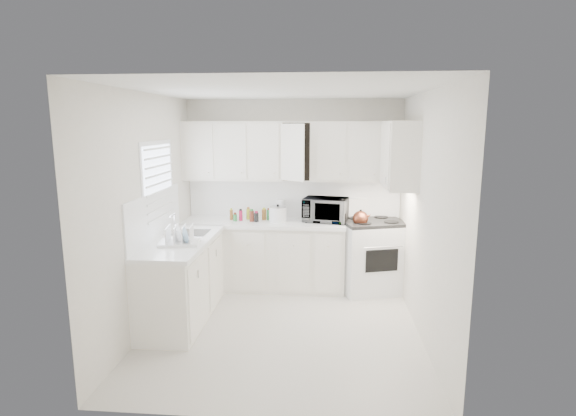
# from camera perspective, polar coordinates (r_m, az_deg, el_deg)

# --- Properties ---
(floor) EXTENTS (3.20, 3.20, 0.00)m
(floor) POSITION_cam_1_polar(r_m,az_deg,el_deg) (5.23, -0.67, -15.02)
(floor) COLOR silver
(floor) RESTS_ON ground
(ceiling) EXTENTS (3.20, 3.20, 0.00)m
(ceiling) POSITION_cam_1_polar(r_m,az_deg,el_deg) (4.73, -0.74, 14.68)
(ceiling) COLOR white
(ceiling) RESTS_ON ground
(wall_back) EXTENTS (3.00, 0.00, 3.00)m
(wall_back) POSITION_cam_1_polar(r_m,az_deg,el_deg) (6.39, 0.68, 1.91)
(wall_back) COLOR white
(wall_back) RESTS_ON ground
(wall_front) EXTENTS (3.00, 0.00, 3.00)m
(wall_front) POSITION_cam_1_polar(r_m,az_deg,el_deg) (3.28, -3.42, -6.48)
(wall_front) COLOR white
(wall_front) RESTS_ON ground
(wall_left) EXTENTS (0.00, 3.20, 3.20)m
(wall_left) POSITION_cam_1_polar(r_m,az_deg,el_deg) (5.18, -17.46, -0.61)
(wall_left) COLOR white
(wall_left) RESTS_ON ground
(wall_right) EXTENTS (0.00, 3.20, 3.20)m
(wall_right) POSITION_cam_1_polar(r_m,az_deg,el_deg) (4.91, 17.01, -1.18)
(wall_right) COLOR white
(wall_right) RESTS_ON ground
(window_blinds) EXTENTS (0.06, 0.96, 1.06)m
(window_blinds) POSITION_cam_1_polar(r_m,az_deg,el_deg) (5.45, -16.03, 2.67)
(window_blinds) COLOR white
(window_blinds) RESTS_ON wall_left
(lower_cabinets_back) EXTENTS (2.22, 0.60, 0.90)m
(lower_cabinets_back) POSITION_cam_1_polar(r_m,az_deg,el_deg) (6.32, -3.08, -6.09)
(lower_cabinets_back) COLOR white
(lower_cabinets_back) RESTS_ON floor
(lower_cabinets_left) EXTENTS (0.60, 1.60, 0.90)m
(lower_cabinets_left) POSITION_cam_1_polar(r_m,az_deg,el_deg) (5.48, -13.23, -9.02)
(lower_cabinets_left) COLOR white
(lower_cabinets_left) RESTS_ON floor
(countertop_back) EXTENTS (2.24, 0.64, 0.05)m
(countertop_back) POSITION_cam_1_polar(r_m,az_deg,el_deg) (6.19, -3.14, -1.91)
(countertop_back) COLOR white
(countertop_back) RESTS_ON lower_cabinets_back
(countertop_left) EXTENTS (0.64, 1.62, 0.05)m
(countertop_left) POSITION_cam_1_polar(r_m,az_deg,el_deg) (5.34, -13.34, -4.21)
(countertop_left) COLOR white
(countertop_left) RESTS_ON lower_cabinets_left
(backsplash_back) EXTENTS (2.98, 0.02, 0.55)m
(backsplash_back) POSITION_cam_1_polar(r_m,az_deg,el_deg) (6.39, 0.67, 1.23)
(backsplash_back) COLOR white
(backsplash_back) RESTS_ON wall_back
(backsplash_left) EXTENTS (0.02, 1.60, 0.55)m
(backsplash_left) POSITION_cam_1_polar(r_m,az_deg,el_deg) (5.37, -16.51, -0.99)
(backsplash_left) COLOR white
(backsplash_left) RESTS_ON wall_left
(upper_cabinets_back) EXTENTS (3.00, 0.33, 0.80)m
(upper_cabinets_back) POSITION_cam_1_polar(r_m,az_deg,el_deg) (6.20, 0.58, 3.51)
(upper_cabinets_back) COLOR white
(upper_cabinets_back) RESTS_ON wall_back
(upper_cabinets_right) EXTENTS (0.33, 0.90, 0.80)m
(upper_cabinets_right) POSITION_cam_1_polar(r_m,az_deg,el_deg) (5.64, 13.76, 2.51)
(upper_cabinets_right) COLOR white
(upper_cabinets_right) RESTS_ON wall_right
(sink) EXTENTS (0.42, 0.38, 0.30)m
(sink) POSITION_cam_1_polar(r_m,az_deg,el_deg) (5.63, -12.30, -1.89)
(sink) COLOR gray
(sink) RESTS_ON countertop_left
(stove) EXTENTS (0.98, 0.88, 1.26)m
(stove) POSITION_cam_1_polar(r_m,az_deg,el_deg) (6.25, 10.60, -4.75)
(stove) COLOR white
(stove) RESTS_ON floor
(tea_kettle) EXTENTS (0.30, 0.28, 0.23)m
(tea_kettle) POSITION_cam_1_polar(r_m,az_deg,el_deg) (5.98, 9.18, -1.18)
(tea_kettle) COLOR maroon
(tea_kettle) RESTS_ON stove
(frying_pan) EXTENTS (0.41, 0.49, 0.04)m
(frying_pan) POSITION_cam_1_polar(r_m,az_deg,el_deg) (6.35, 12.18, -1.46)
(frying_pan) COLOR black
(frying_pan) RESTS_ON stove
(microwave) EXTENTS (0.64, 0.43, 0.40)m
(microwave) POSITION_cam_1_polar(r_m,az_deg,el_deg) (6.15, 4.77, 0.11)
(microwave) COLOR gray
(microwave) RESTS_ON countertop_back
(rice_cooker) EXTENTS (0.31, 0.31, 0.24)m
(rice_cooker) POSITION_cam_1_polar(r_m,az_deg,el_deg) (6.13, -1.30, -0.64)
(rice_cooker) COLOR white
(rice_cooker) RESTS_ON countertop_back
(paper_towel) EXTENTS (0.12, 0.12, 0.27)m
(paper_towel) POSITION_cam_1_polar(r_m,az_deg,el_deg) (6.33, -0.92, -0.15)
(paper_towel) COLOR white
(paper_towel) RESTS_ON countertop_back
(utensil_crock) EXTENTS (0.15, 0.15, 0.35)m
(utensil_crock) POSITION_cam_1_polar(r_m,az_deg,el_deg) (5.99, 6.88, -0.42)
(utensil_crock) COLOR black
(utensil_crock) RESTS_ON countertop_back
(dish_rack) EXTENTS (0.47, 0.38, 0.24)m
(dish_rack) POSITION_cam_1_polar(r_m,az_deg,el_deg) (5.12, -13.67, -3.20)
(dish_rack) COLOR white
(dish_rack) RESTS_ON countertop_left
(spice_left_0) EXTENTS (0.06, 0.06, 0.13)m
(spice_left_0) POSITION_cam_1_polar(r_m,az_deg,el_deg) (6.38, -7.08, -0.78)
(spice_left_0) COLOR brown
(spice_left_0) RESTS_ON countertop_back
(spice_left_1) EXTENTS (0.06, 0.06, 0.13)m
(spice_left_1) POSITION_cam_1_polar(r_m,az_deg,el_deg) (6.28, -6.58, -0.95)
(spice_left_1) COLOR #2B823D
(spice_left_1) RESTS_ON countertop_back
(spice_left_2) EXTENTS (0.06, 0.06, 0.13)m
(spice_left_2) POSITION_cam_1_polar(r_m,az_deg,el_deg) (6.35, -5.75, -0.80)
(spice_left_2) COLOR #B71843
(spice_left_2) RESTS_ON countertop_back
(spice_left_3) EXTENTS (0.06, 0.06, 0.13)m
(spice_left_3) POSITION_cam_1_polar(r_m,az_deg,el_deg) (6.25, -5.23, -0.98)
(spice_left_3) COLOR gold
(spice_left_3) RESTS_ON countertop_back
(spice_left_4) EXTENTS (0.06, 0.06, 0.13)m
(spice_left_4) POSITION_cam_1_polar(r_m,az_deg,el_deg) (6.33, -4.42, -0.83)
(spice_left_4) COLOR maroon
(spice_left_4) RESTS_ON countertop_back
(spice_left_5) EXTENTS (0.06, 0.06, 0.13)m
(spice_left_5) POSITION_cam_1_polar(r_m,az_deg,el_deg) (6.23, -3.87, -1.00)
(spice_left_5) COLOR black
(spice_left_5) RESTS_ON countertop_back
(spice_left_6) EXTENTS (0.06, 0.06, 0.13)m
(spice_left_6) POSITION_cam_1_polar(r_m,az_deg,el_deg) (6.30, -3.07, -0.85)
(spice_left_6) COLOR brown
(spice_left_6) RESTS_ON countertop_back
(spice_left_7) EXTENTS (0.06, 0.06, 0.13)m
(spice_left_7) POSITION_cam_1_polar(r_m,az_deg,el_deg) (6.21, -2.50, -1.03)
(spice_left_7) COLOR #2B823D
(spice_left_7) RESTS_ON countertop_back
(sauce_right_0) EXTENTS (0.06, 0.06, 0.19)m
(sauce_right_0) POSITION_cam_1_polar(r_m,az_deg,el_deg) (6.28, 5.87, -0.66)
(sauce_right_0) COLOR #B71843
(sauce_right_0) RESTS_ON countertop_back
(sauce_right_1) EXTENTS (0.06, 0.06, 0.19)m
(sauce_right_1) POSITION_cam_1_polar(r_m,az_deg,el_deg) (6.22, 6.39, -0.77)
(sauce_right_1) COLOR gold
(sauce_right_1) RESTS_ON countertop_back
(sauce_right_2) EXTENTS (0.06, 0.06, 0.19)m
(sauce_right_2) POSITION_cam_1_polar(r_m,az_deg,el_deg) (6.28, 6.87, -0.67)
(sauce_right_2) COLOR maroon
(sauce_right_2) RESTS_ON countertop_back
(sauce_right_3) EXTENTS (0.06, 0.06, 0.19)m
(sauce_right_3) POSITION_cam_1_polar(r_m,az_deg,el_deg) (6.23, 7.40, -0.79)
(sauce_right_3) COLOR black
(sauce_right_3) RESTS_ON countertop_back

